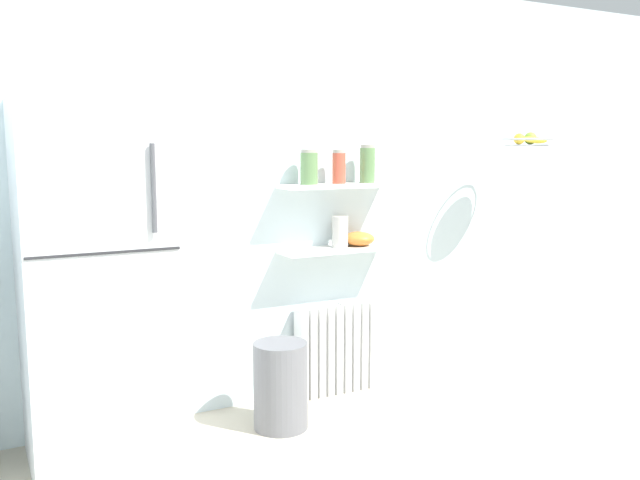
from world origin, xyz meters
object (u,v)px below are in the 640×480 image
object	(u,v)px
refrigerator	(95,284)
vase	(340,232)
radiator	(336,349)
trash_bin	(281,385)
shelf_bowl	(359,239)
storage_jar_0	(309,167)
hanging_fruit_basket	(527,140)
storage_jar_1	(339,167)
storage_jar_2	(367,164)

from	to	relation	value
refrigerator	vase	distance (m)	1.54
radiator	trash_bin	distance (m)	0.64
vase	shelf_bowl	distance (m)	0.15
storage_jar_0	trash_bin	world-z (taller)	storage_jar_0
hanging_fruit_basket	trash_bin	bearing A→B (deg)	-178.94
refrigerator	radiator	size ratio (longest dim) A/B	3.14
vase	storage_jar_1	bearing A→B (deg)	180.00
storage_jar_1	trash_bin	xyz separation A→B (m)	(-0.54, -0.30, -1.20)
vase	trash_bin	bearing A→B (deg)	-151.08
radiator	shelf_bowl	xyz separation A→B (m)	(0.15, -0.03, 0.71)
refrigerator	shelf_bowl	distance (m)	1.67
radiator	storage_jar_2	world-z (taller)	storage_jar_2
storage_jar_2	trash_bin	distance (m)	1.46
storage_jar_0	storage_jar_1	distance (m)	0.20
refrigerator	shelf_bowl	world-z (taller)	refrigerator
storage_jar_0	vase	size ratio (longest dim) A/B	1.07
refrigerator	shelf_bowl	xyz separation A→B (m)	(1.65, 0.23, 0.09)
storage_jar_1	shelf_bowl	bearing A→B (deg)	0.00
trash_bin	refrigerator	bearing A→B (deg)	175.58
storage_jar_1	radiator	bearing A→B (deg)	90.00
storage_jar_1	vase	world-z (taller)	storage_jar_1
storage_jar_2	trash_bin	xyz separation A→B (m)	(-0.75, -0.30, -1.22)
radiator	hanging_fruit_basket	xyz separation A→B (m)	(1.27, -0.30, 1.32)
refrigerator	radiator	distance (m)	1.64
radiator	storage_jar_2	size ratio (longest dim) A/B	2.42
vase	hanging_fruit_basket	xyz separation A→B (m)	(1.26, -0.27, 0.56)
shelf_bowl	vase	bearing A→B (deg)	180.00
refrigerator	vase	size ratio (longest dim) A/B	9.24
refrigerator	radiator	world-z (taller)	refrigerator
storage_jar_2	trash_bin	bearing A→B (deg)	-157.79
radiator	storage_jar_1	xyz separation A→B (m)	(0.00, -0.03, 1.16)
storage_jar_2	vase	world-z (taller)	storage_jar_2
storage_jar_2	refrigerator	bearing A→B (deg)	-172.32
hanging_fruit_basket	shelf_bowl	bearing A→B (deg)	166.48
storage_jar_1	shelf_bowl	xyz separation A→B (m)	(0.15, 0.00, -0.45)
refrigerator	storage_jar_1	xyz separation A→B (m)	(1.50, 0.23, 0.55)
trash_bin	hanging_fruit_basket	distance (m)	2.27
storage_jar_0	storage_jar_2	world-z (taller)	storage_jar_2
trash_bin	hanging_fruit_basket	size ratio (longest dim) A/B	1.41
shelf_bowl	hanging_fruit_basket	bearing A→B (deg)	-13.52
vase	storage_jar_2	bearing A→B (deg)	0.00
storage_jar_2	shelf_bowl	size ratio (longest dim) A/B	1.19
storage_jar_2	vase	xyz separation A→B (m)	(-0.19, 0.00, -0.42)
hanging_fruit_basket	storage_jar_1	bearing A→B (deg)	168.00
hanging_fruit_basket	refrigerator	bearing A→B (deg)	179.16
storage_jar_0	shelf_bowl	xyz separation A→B (m)	(0.35, 0.00, -0.45)
shelf_bowl	hanging_fruit_basket	world-z (taller)	hanging_fruit_basket
storage_jar_0	storage_jar_1	world-z (taller)	storage_jar_0
refrigerator	storage_jar_2	size ratio (longest dim) A/B	7.60
refrigerator	storage_jar_2	world-z (taller)	refrigerator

